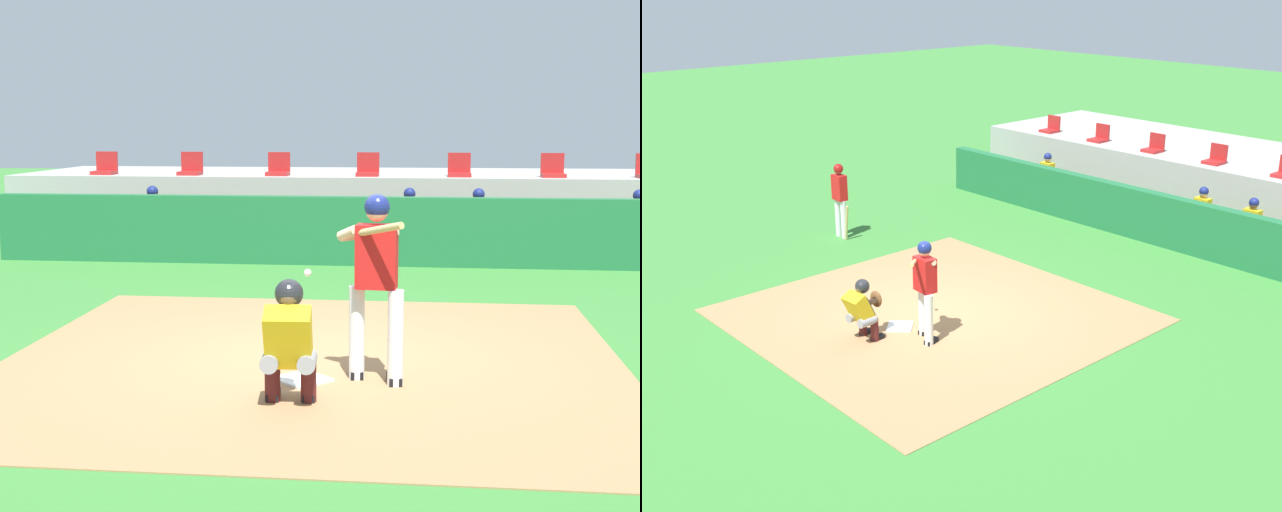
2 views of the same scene
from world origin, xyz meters
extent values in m
plane|color=#387A33|center=(0.00, 0.00, 0.00)|extent=(80.00, 80.00, 0.00)
cube|color=#9E754C|center=(0.00, 0.00, 0.01)|extent=(6.40, 6.40, 0.01)
cube|color=white|center=(0.00, -0.80, 0.02)|extent=(0.62, 0.62, 0.02)
cylinder|color=silver|center=(0.51, -0.68, 0.46)|extent=(0.15, 0.15, 0.92)
cylinder|color=silver|center=(0.89, -0.86, 0.46)|extent=(0.15, 0.15, 0.92)
cube|color=red|center=(0.70, -0.77, 1.22)|extent=(0.40, 0.27, 0.60)
sphere|color=beige|center=(0.70, -0.77, 1.65)|extent=(0.21, 0.21, 0.21)
sphere|color=navy|center=(0.70, -0.77, 1.68)|extent=(0.24, 0.24, 0.24)
cylinder|color=beige|center=(0.43, -0.73, 1.43)|extent=(0.25, 0.25, 0.17)
cylinder|color=beige|center=(0.63, -0.69, 1.43)|extent=(0.57, 0.19, 0.18)
cylinder|color=tan|center=(0.65, -0.94, 1.48)|extent=(0.64, 0.65, 0.24)
cube|color=black|center=(0.50, -0.62, 0.04)|extent=(0.16, 0.28, 0.09)
cube|color=black|center=(0.88, -0.80, 0.04)|extent=(0.16, 0.28, 0.09)
cylinder|color=gray|center=(-0.17, -1.62, 0.42)|extent=(0.18, 0.33, 0.16)
cylinder|color=#4C1919|center=(-0.18, -1.47, 0.21)|extent=(0.14, 0.14, 0.42)
cube|color=black|center=(-0.18, -1.41, 0.04)|extent=(0.12, 0.25, 0.08)
cylinder|color=gray|center=(0.15, -1.60, 0.42)|extent=(0.18, 0.33, 0.16)
cylinder|color=#4C1919|center=(0.14, -1.45, 0.21)|extent=(0.14, 0.14, 0.42)
cube|color=black|center=(0.14, -1.39, 0.04)|extent=(0.12, 0.25, 0.08)
cube|color=gold|center=(-0.01, -1.66, 0.64)|extent=(0.42, 0.46, 0.57)
cube|color=#2D2D33|center=(-0.01, -1.54, 0.64)|extent=(0.39, 0.27, 0.45)
sphere|color=brown|center=(-0.01, -1.58, 0.98)|extent=(0.21, 0.21, 0.21)
sphere|color=#232328|center=(-0.01, -1.56, 1.00)|extent=(0.25, 0.25, 0.25)
cylinder|color=brown|center=(-0.06, -1.44, 0.64)|extent=(0.13, 0.45, 0.10)
ellipsoid|color=brown|center=(-0.11, -1.22, 0.64)|extent=(0.29, 0.14, 0.30)
sphere|color=white|center=(-0.01, -0.32, 0.98)|extent=(0.07, 0.07, 0.07)
cube|color=#1E6638|center=(0.00, 6.50, 0.60)|extent=(13.00, 0.30, 1.20)
cube|color=olive|center=(0.00, 7.50, 0.23)|extent=(11.80, 0.44, 0.45)
cylinder|color=#939399|center=(-4.10, 7.25, 0.49)|extent=(0.15, 0.40, 0.15)
cylinder|color=#939399|center=(-4.10, 7.05, 0.23)|extent=(0.13, 0.13, 0.45)
cube|color=maroon|center=(-4.10, 7.00, 0.04)|extent=(0.11, 0.24, 0.08)
cylinder|color=#939399|center=(-3.84, 7.25, 0.49)|extent=(0.15, 0.40, 0.15)
cylinder|color=#939399|center=(-3.84, 7.05, 0.23)|extent=(0.13, 0.13, 0.45)
cube|color=maroon|center=(-3.84, 7.00, 0.04)|extent=(0.11, 0.24, 0.08)
cube|color=gold|center=(-3.97, 7.47, 0.76)|extent=(0.36, 0.22, 0.54)
sphere|color=tan|center=(-3.97, 7.47, 1.15)|extent=(0.20, 0.20, 0.20)
sphere|color=navy|center=(-3.97, 7.47, 1.19)|extent=(0.22, 0.22, 0.22)
cylinder|color=tan|center=(-4.17, 7.33, 0.65)|extent=(0.09, 0.41, 0.22)
cylinder|color=tan|center=(-3.77, 7.33, 0.65)|extent=(0.09, 0.41, 0.22)
cylinder|color=#939399|center=(0.76, 7.25, 0.49)|extent=(0.15, 0.40, 0.15)
cylinder|color=#939399|center=(0.76, 7.05, 0.23)|extent=(0.13, 0.13, 0.45)
cube|color=maroon|center=(0.76, 7.00, 0.04)|extent=(0.11, 0.24, 0.08)
cylinder|color=#939399|center=(1.02, 7.25, 0.49)|extent=(0.15, 0.40, 0.15)
cylinder|color=#939399|center=(1.02, 7.05, 0.23)|extent=(0.13, 0.13, 0.45)
cube|color=maroon|center=(1.02, 7.00, 0.04)|extent=(0.11, 0.24, 0.08)
cube|color=gold|center=(0.89, 7.47, 0.76)|extent=(0.36, 0.22, 0.54)
sphere|color=tan|center=(0.89, 7.47, 1.15)|extent=(0.20, 0.20, 0.20)
sphere|color=navy|center=(0.89, 7.47, 1.19)|extent=(0.22, 0.22, 0.22)
cylinder|color=tan|center=(0.69, 7.33, 0.65)|extent=(0.09, 0.41, 0.22)
cylinder|color=tan|center=(1.09, 7.33, 0.65)|extent=(0.09, 0.41, 0.22)
cylinder|color=#939399|center=(2.01, 7.25, 0.49)|extent=(0.15, 0.40, 0.15)
cylinder|color=#939399|center=(2.01, 7.05, 0.23)|extent=(0.13, 0.13, 0.45)
cube|color=maroon|center=(2.01, 7.00, 0.04)|extent=(0.11, 0.24, 0.08)
cylinder|color=#939399|center=(2.27, 7.25, 0.49)|extent=(0.15, 0.40, 0.15)
cylinder|color=#939399|center=(2.27, 7.05, 0.23)|extent=(0.13, 0.13, 0.45)
cube|color=maroon|center=(2.27, 7.00, 0.04)|extent=(0.11, 0.24, 0.08)
cube|color=gold|center=(2.14, 7.47, 0.76)|extent=(0.36, 0.22, 0.54)
sphere|color=brown|center=(2.14, 7.47, 1.15)|extent=(0.20, 0.20, 0.20)
sphere|color=navy|center=(2.14, 7.47, 1.19)|extent=(0.22, 0.22, 0.22)
cylinder|color=brown|center=(1.94, 7.33, 0.65)|extent=(0.09, 0.41, 0.22)
cylinder|color=brown|center=(2.34, 7.33, 0.65)|extent=(0.09, 0.41, 0.22)
cylinder|color=#939399|center=(4.84, 7.25, 0.49)|extent=(0.15, 0.40, 0.15)
cylinder|color=#939399|center=(4.84, 7.05, 0.23)|extent=(0.13, 0.13, 0.45)
cube|color=maroon|center=(4.84, 7.00, 0.04)|extent=(0.11, 0.24, 0.08)
cube|color=gold|center=(4.97, 7.47, 0.76)|extent=(0.36, 0.22, 0.54)
sphere|color=brown|center=(4.97, 7.47, 1.15)|extent=(0.20, 0.20, 0.20)
sphere|color=navy|center=(4.97, 7.47, 1.19)|extent=(0.22, 0.22, 0.22)
cylinder|color=brown|center=(4.77, 7.33, 0.65)|extent=(0.09, 0.41, 0.22)
cube|color=#9E9E99|center=(0.00, 10.90, 0.70)|extent=(15.00, 4.40, 1.40)
cube|color=#A51E1E|center=(-5.57, 9.30, 1.44)|extent=(0.46, 0.46, 0.08)
cube|color=#A51E1E|center=(-5.57, 9.50, 1.68)|extent=(0.46, 0.06, 0.40)
cube|color=#A51E1E|center=(-3.71, 9.30, 1.44)|extent=(0.46, 0.46, 0.08)
cube|color=#A51E1E|center=(-3.71, 9.50, 1.68)|extent=(0.46, 0.06, 0.40)
cube|color=#A51E1E|center=(-1.86, 9.30, 1.44)|extent=(0.46, 0.46, 0.08)
cube|color=#A51E1E|center=(-1.86, 9.50, 1.68)|extent=(0.46, 0.06, 0.40)
cube|color=#A51E1E|center=(0.00, 9.30, 1.44)|extent=(0.46, 0.46, 0.08)
cube|color=#A51E1E|center=(0.00, 9.50, 1.68)|extent=(0.46, 0.06, 0.40)
cube|color=#A51E1E|center=(1.86, 9.30, 1.44)|extent=(0.46, 0.46, 0.08)
cube|color=#A51E1E|center=(1.86, 9.50, 1.68)|extent=(0.46, 0.06, 0.40)
cube|color=#A51E1E|center=(3.71, 9.30, 1.44)|extent=(0.46, 0.46, 0.08)
cube|color=#A51E1E|center=(3.71, 9.50, 1.68)|extent=(0.46, 0.06, 0.40)
camera|label=1|loc=(1.11, -9.07, 2.44)|focal=50.42mm
camera|label=2|loc=(10.32, -8.63, 6.04)|focal=44.56mm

